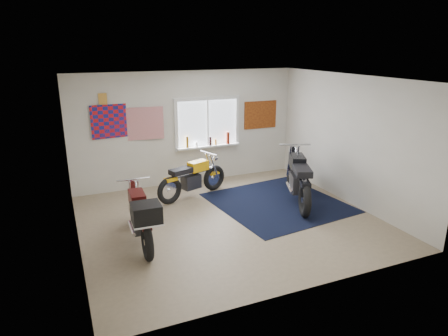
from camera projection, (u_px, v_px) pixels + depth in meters
name	position (u px, v px, depth m)	size (l,w,h in m)	color
ground	(229.00, 220.00, 7.74)	(5.50, 5.50, 0.00)	#9E896B
room_shell	(230.00, 138.00, 7.26)	(5.50, 5.50, 5.50)	white
navy_rug	(278.00, 203.00, 8.60)	(2.50, 2.60, 0.01)	black
window_assembly	(208.00, 126.00, 9.70)	(1.66, 0.17, 1.26)	white
oil_bottles	(212.00, 140.00, 9.77)	(1.14, 0.09, 0.30)	#855713
flag_display	(103.00, 99.00, 8.58)	(1.60, 0.10, 1.17)	red
triumph_poster	(260.00, 115.00, 10.19)	(0.90, 0.03, 0.70)	#A54C14
yellow_triumph	(192.00, 179.00, 8.85)	(1.79, 0.80, 0.94)	black
black_chrome_bike	(298.00, 179.00, 8.52)	(1.06, 2.14, 1.16)	black
maroon_tourer	(141.00, 217.00, 6.64)	(0.59, 1.96, 1.00)	black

